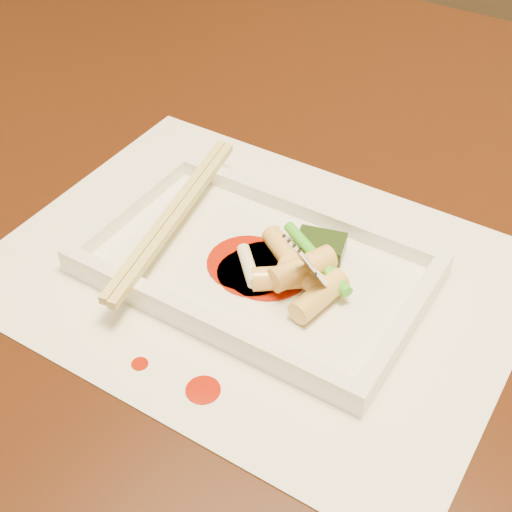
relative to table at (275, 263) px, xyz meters
The scene contains 23 objects.
table is the anchor object (origin of this frame).
placemat 0.16m from the table, 67.06° to the right, with size 0.40×0.30×0.00m, color white.
sauce_splatter_a 0.26m from the table, 71.16° to the right, with size 0.02×0.02×0.00m, color #9B1604.
sauce_splatter_b 0.26m from the table, 83.23° to the right, with size 0.01×0.01×0.00m, color #9B1604.
plate_base 0.16m from the table, 67.06° to the right, with size 0.26×0.16×0.01m, color white.
plate_rim_far 0.13m from the table, 38.93° to the right, with size 0.26×0.01×0.01m, color white.
plate_rim_near 0.23m from the table, 75.68° to the right, with size 0.26×0.01×0.01m, color white.
plate_rim_left 0.18m from the table, 124.19° to the right, with size 0.01×0.14×0.01m, color white.
plate_rim_right 0.24m from the table, 33.24° to the right, with size 0.01×0.14×0.01m, color white.
veg_piece 0.16m from the table, 41.26° to the right, with size 0.04×0.03×0.01m, color black.
scallion_white 0.18m from the table, 68.58° to the right, with size 0.01×0.01×0.04m, color #EAEACC.
scallion_green 0.18m from the table, 45.90° to the right, with size 0.01×0.01×0.09m, color green.
chopstick_a 0.17m from the table, 107.01° to the right, with size 0.01×0.21×0.01m, color #D2C269.
chopstick_b 0.17m from the table, 103.21° to the right, with size 0.01×0.21×0.01m, color #D2C269.
fork 0.24m from the table, 38.77° to the right, with size 0.09×0.10×0.14m, color silver, non-canonical shape.
sauce_blob_0 0.17m from the table, 68.07° to the right, with size 0.05×0.05×0.00m, color #9B1604.
sauce_blob_1 0.16m from the table, 70.41° to the right, with size 0.06×0.06×0.00m, color #9B1604.
sauce_blob_2 0.17m from the table, 62.72° to the right, with size 0.07×0.07×0.00m, color #9B1604.
rice_cake_0 0.19m from the table, 51.33° to the right, with size 0.02×0.02×0.04m, color #F1D170.
rice_cake_1 0.19m from the table, 57.34° to the right, with size 0.02×0.02×0.05m, color #F1D170.
rice_cake_2 0.19m from the table, 51.87° to the right, with size 0.02×0.02×0.05m, color #F1D170.
rice_cake_3 0.17m from the table, 57.21° to the right, with size 0.02×0.02×0.04m, color #F1D170.
rice_cake_4 0.21m from the table, 48.87° to the right, with size 0.02×0.02×0.05m, color #F1D170.
Camera 1 is at (0.26, -0.46, 1.14)m, focal length 50.00 mm.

